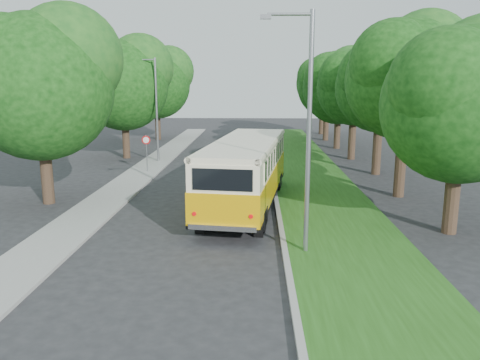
{
  "coord_description": "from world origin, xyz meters",
  "views": [
    {
      "loc": [
        2.57,
        -17.77,
        5.78
      ],
      "look_at": [
        1.88,
        2.69,
        1.5
      ],
      "focal_mm": 35.0,
      "sensor_mm": 36.0,
      "label": 1
    }
  ],
  "objects_px": {
    "lamppost_far": "(155,106)",
    "car_silver": "(258,164)",
    "car_grey": "(256,139)",
    "vintage_bus": "(246,174)",
    "lamppost_near": "(306,127)",
    "car_white": "(244,151)",
    "car_blue": "(259,147)"
  },
  "relations": [
    {
      "from": "lamppost_near",
      "to": "car_silver",
      "type": "xyz_separation_m",
      "value": [
        -1.47,
        14.15,
        -3.71
      ]
    },
    {
      "from": "lamppost_near",
      "to": "vintage_bus",
      "type": "distance_m",
      "value": 6.97
    },
    {
      "from": "lamppost_far",
      "to": "car_blue",
      "type": "bearing_deg",
      "value": 28.25
    },
    {
      "from": "lamppost_far",
      "to": "car_grey",
      "type": "height_order",
      "value": "lamppost_far"
    },
    {
      "from": "lamppost_near",
      "to": "lamppost_far",
      "type": "height_order",
      "value": "lamppost_near"
    },
    {
      "from": "car_blue",
      "to": "car_grey",
      "type": "xyz_separation_m",
      "value": [
        -0.21,
        5.2,
        0.04
      ]
    },
    {
      "from": "car_silver",
      "to": "car_grey",
      "type": "xyz_separation_m",
      "value": [
        -0.11,
        13.6,
        0.0
      ]
    },
    {
      "from": "car_grey",
      "to": "lamppost_near",
      "type": "bearing_deg",
      "value": -103.62
    },
    {
      "from": "car_grey",
      "to": "vintage_bus",
      "type": "bearing_deg",
      "value": -108.22
    },
    {
      "from": "lamppost_far",
      "to": "car_grey",
      "type": "xyz_separation_m",
      "value": [
        7.32,
        9.25,
        -3.45
      ]
    },
    {
      "from": "lamppost_near",
      "to": "car_grey",
      "type": "xyz_separation_m",
      "value": [
        -1.58,
        27.75,
        -3.71
      ]
    },
    {
      "from": "car_white",
      "to": "car_blue",
      "type": "distance_m",
      "value": 2.32
    },
    {
      "from": "vintage_bus",
      "to": "car_white",
      "type": "relative_size",
      "value": 2.96
    },
    {
      "from": "car_grey",
      "to": "lamppost_far",
      "type": "bearing_deg",
      "value": -145.26
    },
    {
      "from": "car_silver",
      "to": "car_white",
      "type": "bearing_deg",
      "value": 92.17
    },
    {
      "from": "car_blue",
      "to": "vintage_bus",
      "type": "bearing_deg",
      "value": -98.96
    },
    {
      "from": "lamppost_far",
      "to": "car_blue",
      "type": "height_order",
      "value": "lamppost_far"
    },
    {
      "from": "car_grey",
      "to": "car_white",
      "type": "bearing_deg",
      "value": -114.21
    },
    {
      "from": "car_silver",
      "to": "car_blue",
      "type": "relative_size",
      "value": 0.91
    },
    {
      "from": "vintage_bus",
      "to": "car_white",
      "type": "height_order",
      "value": "vintage_bus"
    },
    {
      "from": "lamppost_near",
      "to": "car_white",
      "type": "distance_m",
      "value": 21.02
    },
    {
      "from": "lamppost_near",
      "to": "car_grey",
      "type": "bearing_deg",
      "value": 93.27
    },
    {
      "from": "lamppost_near",
      "to": "car_silver",
      "type": "relative_size",
      "value": 2.06
    },
    {
      "from": "lamppost_far",
      "to": "car_silver",
      "type": "relative_size",
      "value": 1.93
    },
    {
      "from": "lamppost_near",
      "to": "lamppost_far",
      "type": "bearing_deg",
      "value": 115.71
    },
    {
      "from": "lamppost_far",
      "to": "car_silver",
      "type": "bearing_deg",
      "value": -30.35
    },
    {
      "from": "vintage_bus",
      "to": "car_grey",
      "type": "xyz_separation_m",
      "value": [
        0.5,
        21.69,
        -0.96
      ]
    },
    {
      "from": "car_silver",
      "to": "car_grey",
      "type": "bearing_deg",
      "value": 83.37
    },
    {
      "from": "vintage_bus",
      "to": "car_blue",
      "type": "bearing_deg",
      "value": 95.15
    },
    {
      "from": "lamppost_far",
      "to": "vintage_bus",
      "type": "xyz_separation_m",
      "value": [
        6.82,
        -12.44,
        -2.49
      ]
    },
    {
      "from": "lamppost_near",
      "to": "lamppost_far",
      "type": "relative_size",
      "value": 1.07
    },
    {
      "from": "lamppost_near",
      "to": "car_grey",
      "type": "relative_size",
      "value": 1.68
    }
  ]
}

